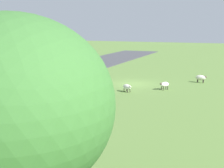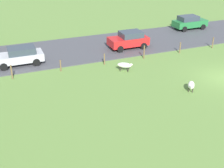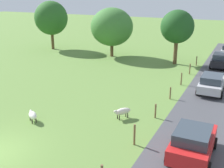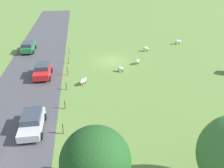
{
  "view_description": "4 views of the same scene",
  "coord_description": "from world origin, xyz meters",
  "px_view_note": "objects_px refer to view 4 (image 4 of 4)",
  "views": [
    {
      "loc": [
        -9.88,
        30.53,
        5.91
      ],
      "look_at": [
        -1.08,
        8.56,
        1.54
      ],
      "focal_mm": 51.39,
      "sensor_mm": 36.0,
      "label": 1
    },
    {
      "loc": [
        -16.73,
        16.84,
        10.16
      ],
      "look_at": [
        0.53,
        9.76,
        1.06
      ],
      "focal_mm": 48.14,
      "sensor_mm": 36.0,
      "label": 2
    },
    {
      "loc": [
        11.51,
        -9.35,
        8.34
      ],
      "look_at": [
        2.28,
        9.97,
        1.27
      ],
      "focal_mm": 45.79,
      "sensor_mm": 36.0,
      "label": 3
    },
    {
      "loc": [
        4.35,
        32.25,
        13.74
      ],
      "look_at": [
        1.25,
        9.6,
        1.23
      ],
      "focal_mm": 36.86,
      "sensor_mm": 36.0,
      "label": 4
    }
  ],
  "objects_px": {
    "sheep_3": "(178,41)",
    "car_0": "(28,47)",
    "car_3": "(32,122)",
    "tree_0": "(96,161)",
    "sheep_2": "(121,69)",
    "sheep_4": "(146,48)",
    "sheep_0": "(137,61)",
    "car_5": "(42,71)",
    "sheep_1": "(83,81)"
  },
  "relations": [
    {
      "from": "car_0",
      "to": "sheep_4",
      "type": "bearing_deg",
      "value": 173.0
    },
    {
      "from": "sheep_0",
      "to": "car_0",
      "type": "distance_m",
      "value": 18.41
    },
    {
      "from": "sheep_3",
      "to": "car_0",
      "type": "xyz_separation_m",
      "value": [
        26.14,
        0.29,
        0.33
      ]
    },
    {
      "from": "sheep_1",
      "to": "sheep_2",
      "type": "distance_m",
      "value": 5.99
    },
    {
      "from": "car_3",
      "to": "tree_0",
      "type": "bearing_deg",
      "value": 121.31
    },
    {
      "from": "sheep_1",
      "to": "sheep_4",
      "type": "relative_size",
      "value": 1.05
    },
    {
      "from": "car_5",
      "to": "sheep_0",
      "type": "bearing_deg",
      "value": -169.76
    },
    {
      "from": "tree_0",
      "to": "car_5",
      "type": "distance_m",
      "value": 20.47
    },
    {
      "from": "car_5",
      "to": "sheep_1",
      "type": "bearing_deg",
      "value": 151.47
    },
    {
      "from": "sheep_2",
      "to": "car_0",
      "type": "height_order",
      "value": "car_0"
    },
    {
      "from": "car_0",
      "to": "tree_0",
      "type": "bearing_deg",
      "value": 107.46
    },
    {
      "from": "sheep_2",
      "to": "car_5",
      "type": "xyz_separation_m",
      "value": [
        10.37,
        0.18,
        0.47
      ]
    },
    {
      "from": "sheep_0",
      "to": "sheep_2",
      "type": "bearing_deg",
      "value": 37.45
    },
    {
      "from": "sheep_1",
      "to": "car_0",
      "type": "relative_size",
      "value": 0.3
    },
    {
      "from": "tree_0",
      "to": "car_0",
      "type": "bearing_deg",
      "value": -72.54
    },
    {
      "from": "sheep_3",
      "to": "sheep_4",
      "type": "relative_size",
      "value": 1.07
    },
    {
      "from": "sheep_0",
      "to": "sheep_4",
      "type": "relative_size",
      "value": 0.85
    },
    {
      "from": "sheep_0",
      "to": "sheep_1",
      "type": "bearing_deg",
      "value": 32.8
    },
    {
      "from": "sheep_1",
      "to": "tree_0",
      "type": "distance_m",
      "value": 17.01
    },
    {
      "from": "sheep_2",
      "to": "sheep_4",
      "type": "height_order",
      "value": "sheep_4"
    },
    {
      "from": "sheep_2",
      "to": "sheep_4",
      "type": "bearing_deg",
      "value": -127.27
    },
    {
      "from": "sheep_0",
      "to": "car_0",
      "type": "bearing_deg",
      "value": -23.95
    },
    {
      "from": "sheep_0",
      "to": "sheep_2",
      "type": "relative_size",
      "value": 0.91
    },
    {
      "from": "car_5",
      "to": "car_3",
      "type": "bearing_deg",
      "value": 92.21
    },
    {
      "from": "sheep_2",
      "to": "sheep_1",
      "type": "bearing_deg",
      "value": 29.98
    },
    {
      "from": "sheep_1",
      "to": "sheep_3",
      "type": "distance_m",
      "value": 21.7
    },
    {
      "from": "tree_0",
      "to": "car_0",
      "type": "xyz_separation_m",
      "value": [
        9.2,
        -29.25,
        -3.44
      ]
    },
    {
      "from": "sheep_2",
      "to": "car_0",
      "type": "relative_size",
      "value": 0.27
    },
    {
      "from": "sheep_0",
      "to": "car_5",
      "type": "distance_m",
      "value": 13.48
    },
    {
      "from": "car_3",
      "to": "car_5",
      "type": "height_order",
      "value": "car_5"
    },
    {
      "from": "sheep_1",
      "to": "sheep_4",
      "type": "xyz_separation_m",
      "value": [
        -10.74,
        -10.28,
        0.01
      ]
    },
    {
      "from": "tree_0",
      "to": "car_3",
      "type": "height_order",
      "value": "tree_0"
    },
    {
      "from": "sheep_4",
      "to": "tree_0",
      "type": "height_order",
      "value": "tree_0"
    },
    {
      "from": "sheep_1",
      "to": "sheep_3",
      "type": "bearing_deg",
      "value": -143.3
    },
    {
      "from": "sheep_3",
      "to": "car_5",
      "type": "xyz_separation_m",
      "value": [
        22.57,
        10.15,
        0.35
      ]
    },
    {
      "from": "car_3",
      "to": "sheep_3",
      "type": "bearing_deg",
      "value": -136.58
    },
    {
      "from": "sheep_2",
      "to": "tree_0",
      "type": "relative_size",
      "value": 0.17
    },
    {
      "from": "sheep_3",
      "to": "tree_0",
      "type": "bearing_deg",
      "value": 60.17
    },
    {
      "from": "sheep_0",
      "to": "sheep_4",
      "type": "distance_m",
      "value": 5.73
    },
    {
      "from": "sheep_3",
      "to": "sheep_1",
      "type": "bearing_deg",
      "value": 36.7
    },
    {
      "from": "tree_0",
      "to": "car_0",
      "type": "height_order",
      "value": "tree_0"
    },
    {
      "from": "sheep_3",
      "to": "car_0",
      "type": "relative_size",
      "value": 0.31
    },
    {
      "from": "sheep_0",
      "to": "sheep_1",
      "type": "xyz_separation_m",
      "value": [
        8.08,
        5.21,
        0.01
      ]
    },
    {
      "from": "sheep_2",
      "to": "car_0",
      "type": "distance_m",
      "value": 16.97
    },
    {
      "from": "sheep_1",
      "to": "car_5",
      "type": "relative_size",
      "value": 0.32
    },
    {
      "from": "sheep_4",
      "to": "car_3",
      "type": "relative_size",
      "value": 0.28
    },
    {
      "from": "sheep_2",
      "to": "sheep_3",
      "type": "relative_size",
      "value": 0.87
    },
    {
      "from": "car_0",
      "to": "car_5",
      "type": "distance_m",
      "value": 10.49
    },
    {
      "from": "sheep_2",
      "to": "car_5",
      "type": "relative_size",
      "value": 0.28
    },
    {
      "from": "car_0",
      "to": "sheep_1",
      "type": "bearing_deg",
      "value": 124.59
    }
  ]
}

